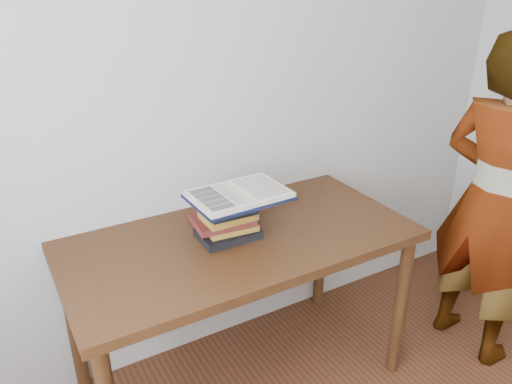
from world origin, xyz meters
TOP-DOWN VIEW (x-y plane):
  - desk at (-0.08, 1.38)m, footprint 1.49×0.75m
  - book_stack at (-0.13, 1.40)m, footprint 0.27×0.21m
  - open_book at (-0.08, 1.39)m, footprint 0.41×0.29m
  - reader at (1.10, 1.03)m, footprint 0.42×0.61m

SIDE VIEW (x-z plane):
  - desk at x=-0.08m, z-range 0.30..1.10m
  - reader at x=1.10m, z-range 0.00..1.64m
  - book_stack at x=-0.13m, z-range 0.80..0.98m
  - open_book at x=-0.08m, z-range 0.98..1.01m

